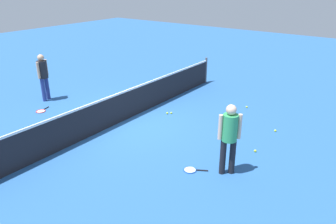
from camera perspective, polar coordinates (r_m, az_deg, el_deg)
name	(u,v)px	position (r m, az deg, el deg)	size (l,w,h in m)	color
ground_plane	(125,120)	(10.55, -7.41, -1.34)	(40.00, 40.00, 0.00)	#265693
court_net	(125,105)	(10.36, -7.54, 1.19)	(10.09, 0.09, 1.07)	#4C4C51
player_near_side	(229,134)	(7.40, 10.61, -3.75)	(0.48, 0.48, 1.70)	black
player_far_side	(43,74)	(12.65, -20.88, 6.26)	(0.52, 0.43, 1.70)	navy
tennis_racket_near_player	(191,170)	(7.87, 4.03, -9.98)	(0.44, 0.59, 0.03)	blue
tennis_racket_far_player	(41,111)	(11.91, -21.16, 0.18)	(0.61, 0.40, 0.03)	red
tennis_ball_near_player	(247,107)	(11.72, 13.51, 0.86)	(0.07, 0.07, 0.07)	#C6E033
tennis_ball_by_net	(275,131)	(10.16, 18.13, -3.09)	(0.07, 0.07, 0.07)	#C6E033
tennis_ball_midcourt	(255,151)	(8.88, 14.91, -6.54)	(0.07, 0.07, 0.07)	#C6E033
tennis_ball_baseline	(167,113)	(10.88, -0.14, -0.19)	(0.07, 0.07, 0.07)	#C6E033
tennis_ball_stray_left	(171,113)	(10.89, 0.56, -0.18)	(0.07, 0.07, 0.07)	#C6E033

